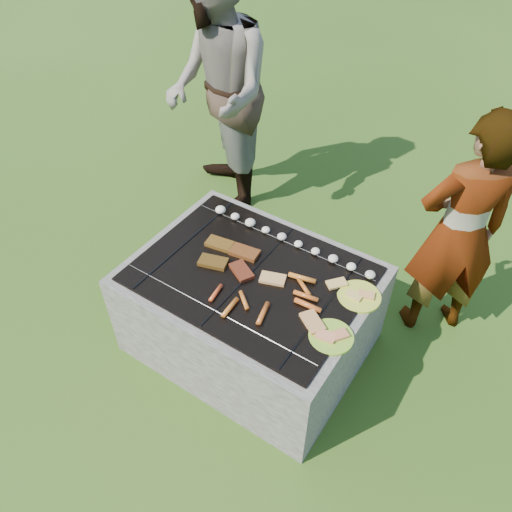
{
  "coord_description": "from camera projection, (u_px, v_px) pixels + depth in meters",
  "views": [
    {
      "loc": [
        1.08,
        -1.56,
        2.54
      ],
      "look_at": [
        0.0,
        0.05,
        0.7
      ],
      "focal_mm": 35.0,
      "sensor_mm": 36.0,
      "label": 1
    }
  ],
  "objects": [
    {
      "name": "lawn",
      "position": [
        252.0,
        341.0,
        3.13
      ],
      "size": [
        60.0,
        60.0,
        0.0
      ],
      "primitive_type": "plane",
      "color": "#244912",
      "rests_on": "ground"
    },
    {
      "name": "fire_pit",
      "position": [
        251.0,
        312.0,
        2.93
      ],
      "size": [
        1.3,
        1.0,
        0.62
      ],
      "color": "gray",
      "rests_on": "ground"
    },
    {
      "name": "mushrooms",
      "position": [
        285.0,
        238.0,
        2.88
      ],
      "size": [
        1.06,
        0.06,
        0.04
      ],
      "color": "#F3EDCE",
      "rests_on": "fire_pit"
    },
    {
      "name": "pork_slabs",
      "position": [
        230.0,
        256.0,
        2.78
      ],
      "size": [
        0.4,
        0.28,
        0.02
      ],
      "color": "#99611B",
      "rests_on": "fire_pit"
    },
    {
      "name": "sausages",
      "position": [
        277.0,
        297.0,
        2.56
      ],
      "size": [
        0.53,
        0.48,
        0.03
      ],
      "color": "orange",
      "rests_on": "fire_pit"
    },
    {
      "name": "bread_on_grate",
      "position": [
        301.0,
        297.0,
        2.57
      ],
      "size": [
        0.48,
        0.43,
        0.02
      ],
      "color": "#E9BD77",
      "rests_on": "fire_pit"
    },
    {
      "name": "plate_far",
      "position": [
        359.0,
        296.0,
        2.59
      ],
      "size": [
        0.28,
        0.28,
        0.03
      ],
      "color": "yellow",
      "rests_on": "fire_pit"
    },
    {
      "name": "plate_near",
      "position": [
        331.0,
        337.0,
        2.4
      ],
      "size": [
        0.25,
        0.25,
        0.03
      ],
      "color": "#B2CA30",
      "rests_on": "fire_pit"
    },
    {
      "name": "cook",
      "position": [
        459.0,
        233.0,
        2.74
      ],
      "size": [
        0.64,
        0.62,
        1.49
      ],
      "primitive_type": "imported",
      "rotation": [
        0.0,
        0.0,
        3.83
      ],
      "color": "#A39888",
      "rests_on": "ground"
    },
    {
      "name": "bystander",
      "position": [
        217.0,
        93.0,
        3.53
      ],
      "size": [
        1.16,
        1.15,
        1.9
      ],
      "primitive_type": "imported",
      "rotation": [
        0.0,
        0.0,
        -0.75
      ],
      "color": "gray",
      "rests_on": "ground"
    }
  ]
}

